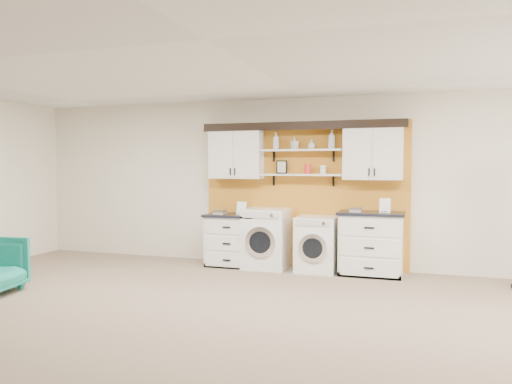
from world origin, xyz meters
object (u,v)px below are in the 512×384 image
(base_cabinet_left, at_px, (233,240))
(dryer, at_px, (317,244))
(washer, at_px, (266,238))
(base_cabinet_right, at_px, (371,244))

(base_cabinet_left, bearing_deg, dryer, -0.14)
(dryer, bearing_deg, base_cabinet_left, 179.86)
(base_cabinet_left, bearing_deg, washer, -0.34)
(base_cabinet_left, distance_m, dryer, 1.42)
(base_cabinet_left, bearing_deg, base_cabinet_right, -0.00)
(dryer, bearing_deg, base_cabinet_right, 0.23)
(base_cabinet_left, xyz_separation_m, base_cabinet_right, (2.26, -0.00, 0.05))
(washer, bearing_deg, base_cabinet_left, 179.66)
(washer, bearing_deg, dryer, 0.00)
(washer, distance_m, dryer, 0.84)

